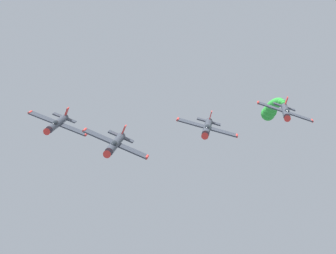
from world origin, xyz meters
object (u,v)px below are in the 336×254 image
(airplane_right_inner, at_px, (57,123))
(airplane_lead, at_px, (115,144))
(airplane_left_inner, at_px, (207,128))
(airplane_left_outer, at_px, (286,112))

(airplane_right_inner, bearing_deg, airplane_lead, 136.00)
(airplane_right_inner, bearing_deg, airplane_left_inner, -176.26)
(airplane_right_inner, bearing_deg, airplane_left_outer, -161.74)
(airplane_lead, relative_size, airplane_left_inner, 1.00)
(airplane_right_inner, distance_m, airplane_left_outer, 36.57)
(airplane_right_inner, relative_size, airplane_left_outer, 1.00)
(airplane_lead, distance_m, airplane_right_inner, 15.27)
(airplane_lead, height_order, airplane_left_inner, airplane_lead)
(airplane_lead, height_order, airplane_right_inner, airplane_right_inner)
(airplane_left_outer, bearing_deg, airplane_right_inner, 18.26)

